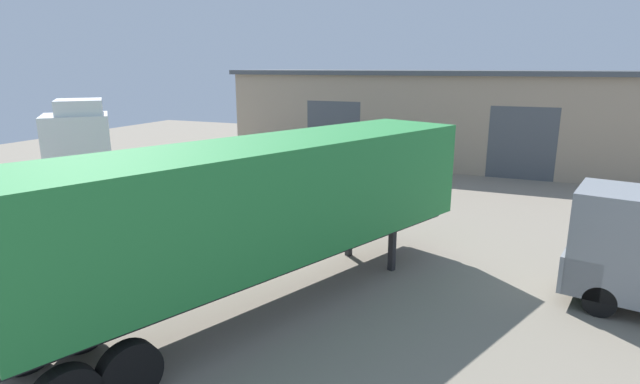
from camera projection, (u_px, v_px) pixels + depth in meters
name	position (u px, v px, depth m)	size (l,w,h in m)	color
ground_plane	(316.00, 262.00, 14.46)	(60.00, 60.00, 0.00)	gray
warehouse_building	(434.00, 116.00, 29.60)	(23.28, 7.89, 5.28)	tan
tractor_unit_white	(92.00, 156.00, 20.14)	(6.22, 6.28, 4.25)	silver
container_trailer_green	(268.00, 203.00, 11.30)	(6.66, 11.71, 3.89)	#28843D
flatbed_truck_blue	(293.00, 173.00, 20.15)	(7.03, 7.59, 2.71)	#2347A3
oil_drum	(58.00, 234.00, 15.51)	(0.58, 0.58, 0.88)	#B22D23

